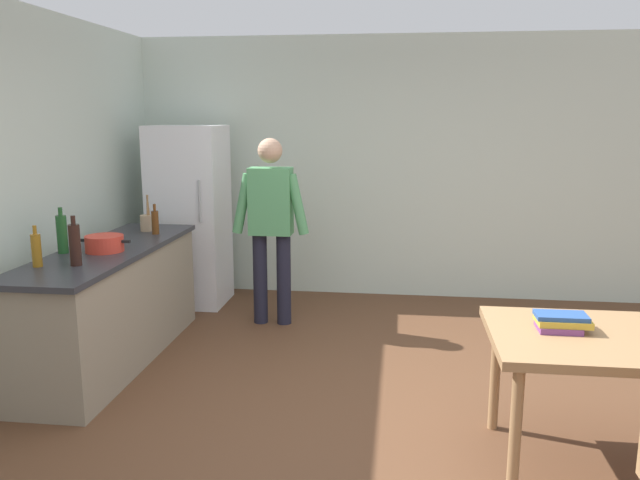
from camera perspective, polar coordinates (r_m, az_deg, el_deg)
ground_plane at (r=4.10m, az=3.85°, el=-16.29°), size 14.00×14.00×0.00m
wall_back at (r=6.66m, az=5.62°, el=6.49°), size 6.40×0.12×2.70m
kitchen_counter at (r=5.15m, az=-18.37°, el=-5.60°), size 0.64×2.20×0.90m
refrigerator at (r=6.47m, az=-11.73°, el=2.15°), size 0.70×0.67×1.80m
person at (r=5.67m, az=-4.47°, el=1.91°), size 0.70×0.22×1.70m
dining_table at (r=3.75m, az=25.87°, el=-8.95°), size 1.40×0.90×0.75m
cooking_pot at (r=4.93m, az=-18.97°, el=-0.30°), size 0.40×0.28×0.12m
utensil_jar at (r=5.69m, az=-15.45°, el=1.58°), size 0.11×0.11×0.32m
bottle_beer_brown at (r=5.52m, az=-14.73°, el=1.60°), size 0.06×0.06×0.26m
bottle_wine_dark at (r=4.52m, az=-21.35°, el=-0.37°), size 0.08×0.08×0.34m
bottle_wine_green at (r=4.96m, az=-22.37°, el=0.54°), size 0.08×0.08×0.34m
bottle_oil_amber at (r=4.59m, az=-24.34°, el=-0.81°), size 0.06×0.06×0.28m
book_stack at (r=3.67m, az=21.02°, el=-6.93°), size 0.29×0.20×0.09m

